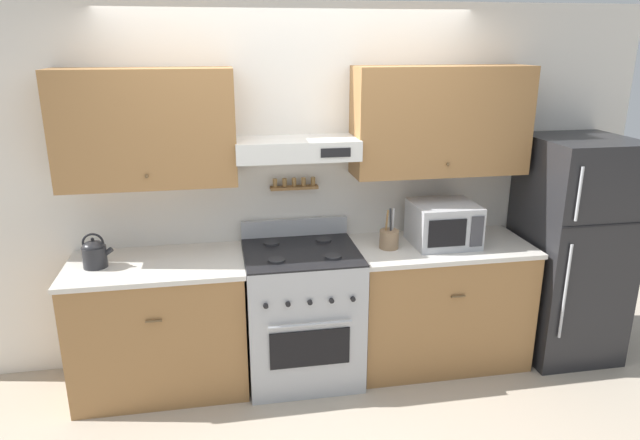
{
  "coord_description": "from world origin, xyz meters",
  "views": [
    {
      "loc": [
        -0.52,
        -3.26,
        2.3
      ],
      "look_at": [
        0.12,
        0.28,
        1.16
      ],
      "focal_mm": 32.0,
      "sensor_mm": 36.0,
      "label": 1
    }
  ],
  "objects_px": {
    "tea_kettle": "(94,253)",
    "stove_range": "(302,313)",
    "microwave": "(443,224)",
    "refrigerator": "(570,248)",
    "utensil_crock": "(389,238)"
  },
  "relations": [
    {
      "from": "microwave",
      "to": "utensil_crock",
      "type": "distance_m",
      "value": 0.41
    },
    {
      "from": "stove_range",
      "to": "utensil_crock",
      "type": "xyz_separation_m",
      "value": [
        0.62,
        0.01,
        0.51
      ]
    },
    {
      "from": "stove_range",
      "to": "tea_kettle",
      "type": "distance_m",
      "value": 1.43
    },
    {
      "from": "tea_kettle",
      "to": "microwave",
      "type": "xyz_separation_m",
      "value": [
        2.35,
        0.02,
        0.05
      ]
    },
    {
      "from": "tea_kettle",
      "to": "stove_range",
      "type": "bearing_deg",
      "value": -0.64
    },
    {
      "from": "tea_kettle",
      "to": "utensil_crock",
      "type": "xyz_separation_m",
      "value": [
        1.95,
        0.0,
        -0.02
      ]
    },
    {
      "from": "stove_range",
      "to": "utensil_crock",
      "type": "bearing_deg",
      "value": 1.37
    },
    {
      "from": "stove_range",
      "to": "microwave",
      "type": "xyz_separation_m",
      "value": [
        1.02,
        0.03,
        0.59
      ]
    },
    {
      "from": "microwave",
      "to": "utensil_crock",
      "type": "relative_size",
      "value": 1.56
    },
    {
      "from": "microwave",
      "to": "utensil_crock",
      "type": "height_order",
      "value": "microwave"
    },
    {
      "from": "stove_range",
      "to": "refrigerator",
      "type": "xyz_separation_m",
      "value": [
        2.01,
        -0.01,
        0.35
      ]
    },
    {
      "from": "utensil_crock",
      "to": "microwave",
      "type": "bearing_deg",
      "value": 2.54
    },
    {
      "from": "refrigerator",
      "to": "microwave",
      "type": "distance_m",
      "value": 1.02
    },
    {
      "from": "refrigerator",
      "to": "utensil_crock",
      "type": "height_order",
      "value": "refrigerator"
    },
    {
      "from": "tea_kettle",
      "to": "utensil_crock",
      "type": "bearing_deg",
      "value": 0.0
    }
  ]
}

